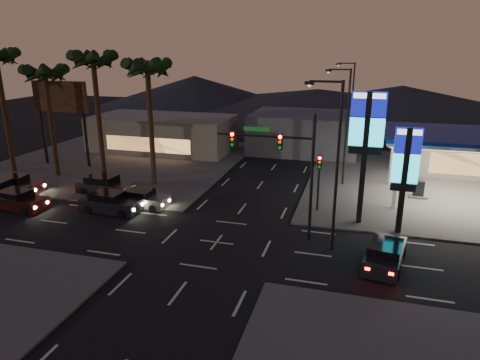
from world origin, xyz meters
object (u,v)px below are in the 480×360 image
(traffic_signal_mast, at_px, (284,158))
(suv_station, at_px, (385,255))
(gas_station, at_px, (468,139))
(pylon_sign_short, at_px, (406,165))
(car_lane_a_mid, at_px, (18,200))
(pylon_sign_tall, at_px, (366,132))
(car_lane_a_front, at_px, (111,203))
(car_lane_b_front, at_px, (142,199))
(car_lane_b_rear, at_px, (15,185))
(car_lane_b_mid, at_px, (105,186))

(traffic_signal_mast, xyz_separation_m, suv_station, (6.23, -2.25, -4.55))
(gas_station, distance_m, traffic_signal_mast, 15.82)
(pylon_sign_short, distance_m, car_lane_a_mid, 27.64)
(pylon_sign_tall, distance_m, car_lane_a_front, 18.79)
(car_lane_a_mid, xyz_separation_m, car_lane_b_front, (8.72, 2.98, -0.06))
(car_lane_a_front, bearing_deg, car_lane_b_front, 42.19)
(pylon_sign_tall, relative_size, car_lane_b_rear, 1.90)
(car_lane_a_front, height_order, suv_station, car_lane_a_front)
(traffic_signal_mast, xyz_separation_m, car_lane_b_front, (-11.21, 2.44, -4.62))
(pylon_sign_tall, relative_size, suv_station, 1.96)
(car_lane_a_front, bearing_deg, pylon_sign_short, 4.68)
(suv_station, bearing_deg, pylon_sign_short, 77.98)
(traffic_signal_mast, height_order, car_lane_a_front, traffic_signal_mast)
(pylon_sign_tall, height_order, suv_station, pylon_sign_tall)
(pylon_sign_short, bearing_deg, car_lane_b_mid, 175.73)
(car_lane_b_front, xyz_separation_m, suv_station, (17.44, -4.69, 0.06))
(car_lane_b_rear, bearing_deg, pylon_sign_tall, 2.42)
(pylon_sign_short, xyz_separation_m, car_lane_b_mid, (-22.82, 1.70, -3.94))
(traffic_signal_mast, bearing_deg, car_lane_b_mid, 164.85)
(traffic_signal_mast, bearing_deg, suv_station, -19.82)
(car_lane_b_mid, bearing_deg, suv_station, -16.51)
(pylon_sign_short, relative_size, car_lane_b_front, 1.71)
(car_lane_a_mid, distance_m, car_lane_b_mid, 6.45)
(pylon_sign_tall, relative_size, pylon_sign_short, 1.29)
(car_lane_b_front, height_order, suv_station, suv_station)
(traffic_signal_mast, xyz_separation_m, car_lane_b_rear, (-22.90, 2.34, -4.53))
(gas_station, height_order, suv_station, gas_station)
(car_lane_a_mid, height_order, car_lane_b_mid, car_lane_b_mid)
(car_lane_a_front, height_order, car_lane_b_front, car_lane_a_front)
(car_lane_a_mid, relative_size, suv_station, 0.99)
(car_lane_b_front, bearing_deg, car_lane_a_mid, -161.13)
(car_lane_b_rear, distance_m, suv_station, 29.49)
(pylon_sign_short, relative_size, car_lane_a_front, 1.52)
(gas_station, relative_size, traffic_signal_mast, 1.53)
(car_lane_b_mid, distance_m, suv_station, 22.75)
(car_lane_a_mid, bearing_deg, car_lane_a_front, 11.31)
(traffic_signal_mast, xyz_separation_m, car_lane_a_mid, (-19.93, -0.54, -4.56))
(pylon_sign_short, xyz_separation_m, traffic_signal_mast, (-7.24, -2.51, 0.57))
(traffic_signal_mast, relative_size, car_lane_a_mid, 1.76)
(car_lane_b_mid, distance_m, car_lane_b_rear, 7.56)
(gas_station, bearing_deg, pylon_sign_tall, -139.09)
(pylon_sign_tall, bearing_deg, car_lane_b_rear, -177.58)
(car_lane_a_front, relative_size, car_lane_b_mid, 0.95)
(car_lane_b_front, distance_m, car_lane_b_mid, 4.71)
(pylon_sign_tall, height_order, pylon_sign_short, pylon_sign_tall)
(traffic_signal_mast, bearing_deg, car_lane_a_mid, -178.45)
(car_lane_b_front, xyz_separation_m, car_lane_b_mid, (-4.37, 1.77, 0.11))
(gas_station, xyz_separation_m, pylon_sign_short, (-5.00, -7.50, -0.42))
(gas_station, xyz_separation_m, car_lane_a_mid, (-32.18, -10.55, -4.41))
(gas_station, bearing_deg, pylon_sign_short, -123.69)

